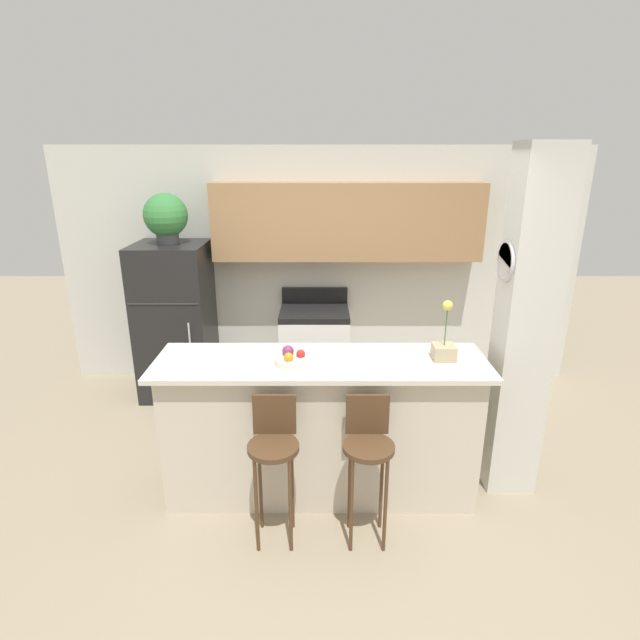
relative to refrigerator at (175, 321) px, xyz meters
The scene contains 11 objects.
ground_plane 2.41m from the refrigerator, 48.20° to the right, with size 14.00×14.00×0.00m, color gray.
wall_back 1.81m from the refrigerator, 11.38° to the left, with size 5.60×0.38×2.55m.
pillar_right 3.40m from the refrigerator, 28.12° to the right, with size 0.38×0.32×2.55m.
counter_bar 2.29m from the refrigerator, 48.20° to the right, with size 2.35×0.67×1.08m.
refrigerator is the anchor object (origin of this frame).
stove_range 1.49m from the refrigerator, ahead, with size 0.72×0.63×1.07m.
bar_stool_left 2.49m from the refrigerator, 60.83° to the right, with size 0.33×0.33×1.01m.
bar_stool_right 2.84m from the refrigerator, 50.11° to the right, with size 0.33×0.33×1.01m.
potted_plant_on_fridge 1.07m from the refrigerator, 116.39° to the left, with size 0.43×0.43×0.49m.
orchid_vase 2.94m from the refrigerator, 35.07° to the right, with size 0.15×0.15×0.43m.
fruit_bowl 2.22m from the refrigerator, 53.14° to the right, with size 0.25×0.25×0.12m.
Camera 1 is at (-0.01, -3.24, 2.48)m, focal length 28.00 mm.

